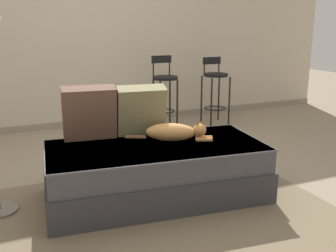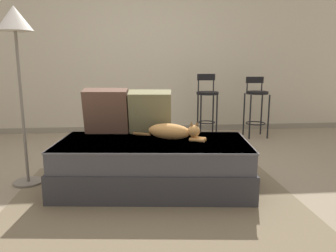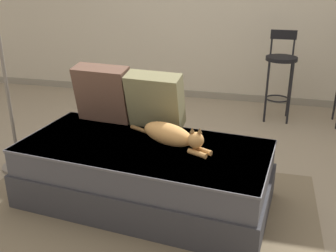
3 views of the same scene
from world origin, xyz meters
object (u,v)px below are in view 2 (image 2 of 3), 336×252
Objects in this scene: throw_pillow_middle at (150,112)px; throw_pillow_corner at (106,111)px; bar_stool_by_doorway at (256,101)px; cat at (172,132)px; bar_stool_near_window at (207,100)px; floor_lamp at (16,36)px; couch at (153,164)px.

throw_pillow_corner is at bearing 173.98° from throw_pillow_middle.
bar_stool_by_doorway is at bearing 44.28° from throw_pillow_middle.
bar_stool_by_doorway reaches higher than throw_pillow_corner.
bar_stool_by_doorway is (1.54, 1.98, 0.03)m from cat.
bar_stool_near_window is 0.79m from bar_stool_by_doorway.
bar_stool_by_doorway is at bearing 37.10° from throw_pillow_corner.
bar_stool_near_window reaches higher than throw_pillow_corner.
cat is (0.64, -0.33, -0.16)m from throw_pillow_corner.
floor_lamp reaches higher than bar_stool_near_window.
throw_pillow_corner is at bearing 139.97° from couch.
floor_lamp is at bearing 172.70° from cat.
couch is at bearing -165.23° from cat.
cat is at bearing -55.38° from throw_pillow_middle.
throw_pillow_middle reaches higher than couch.
couch is at bearing -88.35° from throw_pillow_middle.
couch is 2.73× the size of cat.
throw_pillow_middle is at bearing -119.29° from bar_stool_near_window.
throw_pillow_corner is 0.28× the size of floor_lamp.
floor_lamp reaches higher than throw_pillow_corner.
cat reaches higher than couch.
cat is 0.69× the size of bar_stool_near_window.
bar_stool_near_window is at bearing 69.11° from cat.
bar_stool_by_doorway is at bearing 49.55° from couch.
couch is at bearing -114.90° from bar_stool_near_window.
throw_pillow_corner is 0.73m from cat.
cat is 1.67m from floor_lamp.
throw_pillow_corner reaches higher than throw_pillow_middle.
cat is at bearing -27.38° from throw_pillow_corner.
throw_pillow_middle is 0.45× the size of bar_stool_near_window.
bar_stool_by_doorway reaches higher than couch.
throw_pillow_middle is 0.47× the size of bar_stool_by_doorway.
couch is at bearing -10.64° from floor_lamp.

